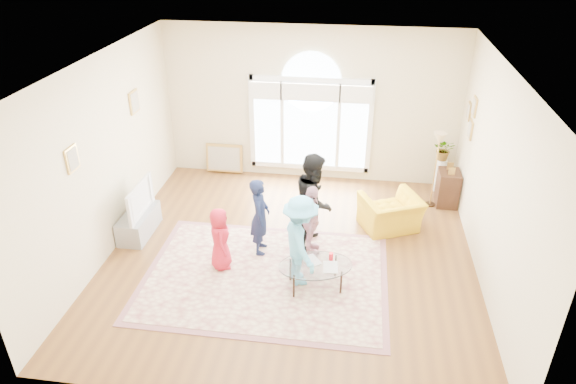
# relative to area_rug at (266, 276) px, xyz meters

# --- Properties ---
(ground) EXTENTS (6.00, 6.00, 0.00)m
(ground) POSITION_rel_area_rug_xyz_m (0.31, 0.61, -0.01)
(ground) COLOR brown
(ground) RESTS_ON ground
(room_shell) EXTENTS (6.00, 6.00, 6.00)m
(room_shell) POSITION_rel_area_rug_xyz_m (0.32, 3.44, 1.56)
(room_shell) COLOR beige
(room_shell) RESTS_ON ground
(area_rug) EXTENTS (3.60, 2.60, 0.02)m
(area_rug) POSITION_rel_area_rug_xyz_m (0.00, 0.00, 0.00)
(area_rug) COLOR beige
(area_rug) RESTS_ON ground
(rug_border) EXTENTS (3.80, 2.80, 0.01)m
(rug_border) POSITION_rel_area_rug_xyz_m (0.00, 0.00, -0.00)
(rug_border) COLOR #905B61
(rug_border) RESTS_ON ground
(tv_console) EXTENTS (0.45, 1.00, 0.42)m
(tv_console) POSITION_rel_area_rug_xyz_m (-2.44, 0.91, 0.20)
(tv_console) COLOR gray
(tv_console) RESTS_ON ground
(television) EXTENTS (0.17, 1.00, 0.58)m
(television) POSITION_rel_area_rug_xyz_m (-2.43, 0.91, 0.70)
(television) COLOR black
(television) RESTS_ON tv_console
(coffee_table) EXTENTS (1.26, 0.98, 0.54)m
(coffee_table) POSITION_rel_area_rug_xyz_m (0.80, -0.15, 0.39)
(coffee_table) COLOR silver
(coffee_table) RESTS_ON ground
(armchair) EXTENTS (1.25, 1.19, 0.64)m
(armchair) POSITION_rel_area_rug_xyz_m (1.96, 1.71, 0.31)
(armchair) COLOR gold
(armchair) RESTS_ON ground
(side_cabinet) EXTENTS (0.40, 0.50, 0.70)m
(side_cabinet) POSITION_rel_area_rug_xyz_m (3.09, 2.77, 0.34)
(side_cabinet) COLOR black
(side_cabinet) RESTS_ON ground
(floor_lamp) EXTENTS (0.26, 0.26, 1.51)m
(floor_lamp) POSITION_rel_area_rug_xyz_m (2.79, 2.69, 1.27)
(floor_lamp) COLOR black
(floor_lamp) RESTS_ON ground
(plant_pedestal) EXTENTS (0.20, 0.20, 0.70)m
(plant_pedestal) POSITION_rel_area_rug_xyz_m (3.01, 3.31, 0.34)
(plant_pedestal) COLOR white
(plant_pedestal) RESTS_ON ground
(potted_plant) EXTENTS (0.45, 0.41, 0.45)m
(potted_plant) POSITION_rel_area_rug_xyz_m (3.01, 3.31, 0.91)
(potted_plant) COLOR #33722D
(potted_plant) RESTS_ON plant_pedestal
(leaning_picture) EXTENTS (0.80, 0.14, 0.62)m
(leaning_picture) POSITION_rel_area_rug_xyz_m (-1.54, 3.51, -0.01)
(leaning_picture) COLOR tan
(leaning_picture) RESTS_ON ground
(child_red) EXTENTS (0.48, 0.59, 1.05)m
(child_red) POSITION_rel_area_rug_xyz_m (-0.74, 0.16, 0.53)
(child_red) COLOR red
(child_red) RESTS_ON area_rug
(child_navy) EXTENTS (0.36, 0.51, 1.33)m
(child_navy) POSITION_rel_area_rug_xyz_m (-0.20, 0.68, 0.68)
(child_navy) COLOR #151D3D
(child_navy) RESTS_ON area_rug
(child_black) EXTENTS (0.68, 0.85, 1.66)m
(child_black) POSITION_rel_area_rug_xyz_m (0.65, 1.05, 0.84)
(child_black) COLOR black
(child_black) RESTS_ON area_rug
(child_pink) EXTENTS (0.36, 0.74, 1.23)m
(child_pink) POSITION_rel_area_rug_xyz_m (0.63, 0.75, 0.63)
(child_pink) COLOR pink
(child_pink) RESTS_ON area_rug
(child_blue) EXTENTS (0.89, 1.09, 1.47)m
(child_blue) POSITION_rel_area_rug_xyz_m (0.55, -0.04, 0.74)
(child_blue) COLOR #5DC2F2
(child_blue) RESTS_ON area_rug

